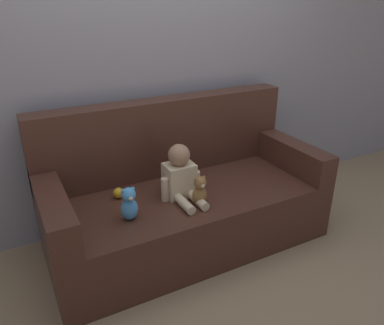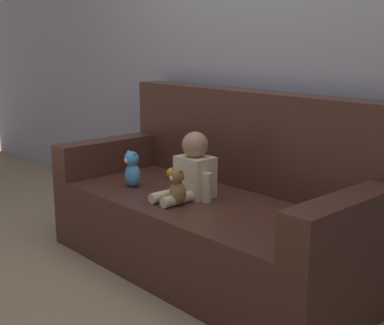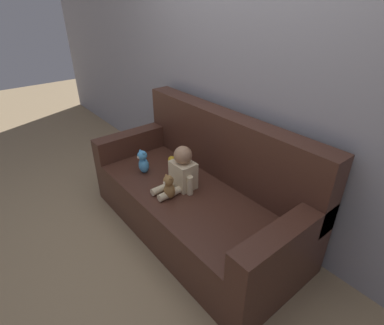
{
  "view_description": "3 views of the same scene",
  "coord_description": "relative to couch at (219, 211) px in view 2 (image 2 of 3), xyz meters",
  "views": [
    {
      "loc": [
        -1.05,
        -2.06,
        1.66
      ],
      "look_at": [
        0.02,
        -0.04,
        0.65
      ],
      "focal_mm": 35.0,
      "sensor_mm": 36.0,
      "label": 1
    },
    {
      "loc": [
        2.03,
        -2.0,
        1.29
      ],
      "look_at": [
        -0.04,
        -0.09,
        0.63
      ],
      "focal_mm": 50.0,
      "sensor_mm": 36.0,
      "label": 2
    },
    {
      "loc": [
        1.58,
        -1.28,
        1.82
      ],
      "look_at": [
        0.04,
        -0.04,
        0.7
      ],
      "focal_mm": 28.0,
      "sensor_mm": 36.0,
      "label": 3
    }
  ],
  "objects": [
    {
      "name": "ground_plane",
      "position": [
        0.0,
        -0.07,
        -0.33
      ],
      "size": [
        12.0,
        12.0,
        0.0
      ],
      "primitive_type": "plane",
      "color": "#9E8460"
    },
    {
      "name": "wall_back",
      "position": [
        0.0,
        0.45,
        0.97
      ],
      "size": [
        8.0,
        0.05,
        2.6
      ],
      "color": "#93939E",
      "rests_on": "ground_plane"
    },
    {
      "name": "couch",
      "position": [
        0.0,
        0.0,
        0.0
      ],
      "size": [
        1.94,
        0.88,
        0.99
      ],
      "color": "#47281E",
      "rests_on": "ground_plane"
    },
    {
      "name": "person_baby",
      "position": [
        -0.08,
        -0.13,
        0.24
      ],
      "size": [
        0.28,
        0.35,
        0.37
      ],
      "color": "beige",
      "rests_on": "couch"
    },
    {
      "name": "teddy_bear_brown",
      "position": [
        -0.02,
        -0.29,
        0.19
      ],
      "size": [
        0.1,
        0.09,
        0.2
      ],
      "color": "olive",
      "rests_on": "couch"
    },
    {
      "name": "plush_toy_side",
      "position": [
        -0.48,
        -0.25,
        0.2
      ],
      "size": [
        0.1,
        0.1,
        0.22
      ],
      "color": "#4C9EDB",
      "rests_on": "couch"
    },
    {
      "name": "toy_ball",
      "position": [
        -0.46,
        0.04,
        0.13
      ],
      "size": [
        0.07,
        0.07,
        0.07
      ],
      "color": "gold",
      "rests_on": "couch"
    }
  ]
}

